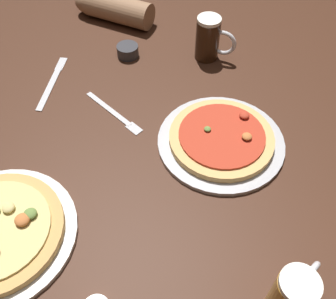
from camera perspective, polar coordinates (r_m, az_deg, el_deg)
The scene contains 8 objects.
ground_plane at distance 0.97m, azimuth 0.00°, elevation -1.31°, with size 2.40×2.40×0.03m, color #3D2114.
pizza_plate_far at distance 0.98m, azimuth 7.88°, elevation 1.49°, with size 0.32×0.32×0.05m.
beer_mug_amber at distance 1.21m, azimuth 6.10°, elevation 15.97°, with size 0.12×0.07×0.13m.
beer_mug_pale at distance 0.75m, azimuth 17.82°, elevation -19.95°, with size 0.10×0.11×0.14m.
ramekin_butter at distance 1.24m, azimuth -5.98°, elevation 14.31°, with size 0.07×0.07×0.04m, color #333338.
fork_left at distance 1.06m, azimuth -7.94°, elevation 5.39°, with size 0.18×0.15×0.01m.
knife_right at distance 1.19m, azimuth -16.76°, elevation 9.56°, with size 0.02×0.24×0.01m.
diner_arm at distance 1.41m, azimuth -8.42°, elevation 20.05°, with size 0.28×0.16×0.09m.
Camera 1 is at (0.07, -0.60, 0.75)m, focal length 41.22 mm.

